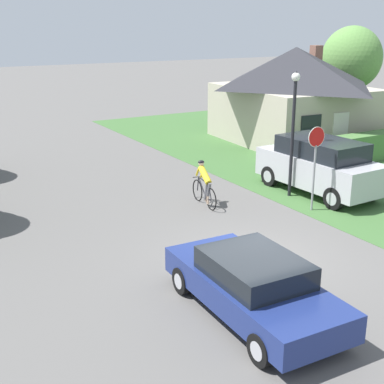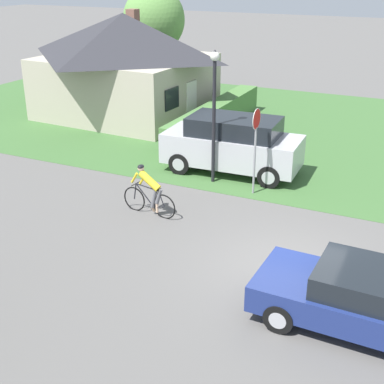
{
  "view_description": "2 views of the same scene",
  "coord_description": "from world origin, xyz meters",
  "px_view_note": "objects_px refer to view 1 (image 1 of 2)",
  "views": [
    {
      "loc": [
        -7.74,
        -10.19,
        5.94
      ],
      "look_at": [
        -0.42,
        2.42,
        1.32
      ],
      "focal_mm": 50.0,
      "sensor_mm": 36.0,
      "label": 1
    },
    {
      "loc": [
        -11.13,
        -2.75,
        6.84
      ],
      "look_at": [
        -0.62,
        2.24,
        1.87
      ],
      "focal_mm": 50.0,
      "sensor_mm": 36.0,
      "label": 2
    }
  ],
  "objects_px": {
    "parked_suv_right": "(319,165)",
    "street_lamp": "(294,118)",
    "cottage_house": "(294,93)",
    "deciduous_tree_right": "(352,59)",
    "stop_sign": "(315,153)",
    "sedan_left_lane": "(253,285)",
    "cyclist": "(204,184)"
  },
  "relations": [
    {
      "from": "cottage_house",
      "to": "sedan_left_lane",
      "type": "distance_m",
      "value": 18.21
    },
    {
      "from": "cyclist",
      "to": "stop_sign",
      "type": "bearing_deg",
      "value": -122.78
    },
    {
      "from": "parked_suv_right",
      "to": "street_lamp",
      "type": "xyz_separation_m",
      "value": [
        -1.13,
        0.24,
        1.77
      ]
    },
    {
      "from": "sedan_left_lane",
      "to": "parked_suv_right",
      "type": "bearing_deg",
      "value": -49.65
    },
    {
      "from": "parked_suv_right",
      "to": "stop_sign",
      "type": "relative_size",
      "value": 1.73
    },
    {
      "from": "deciduous_tree_right",
      "to": "parked_suv_right",
      "type": "bearing_deg",
      "value": -139.67
    },
    {
      "from": "parked_suv_right",
      "to": "street_lamp",
      "type": "distance_m",
      "value": 2.12
    },
    {
      "from": "cyclist",
      "to": "deciduous_tree_right",
      "type": "xyz_separation_m",
      "value": [
        14.77,
        7.97,
        3.25
      ]
    },
    {
      "from": "cottage_house",
      "to": "parked_suv_right",
      "type": "relative_size",
      "value": 1.67
    },
    {
      "from": "sedan_left_lane",
      "to": "parked_suv_right",
      "type": "xyz_separation_m",
      "value": [
        7.17,
        5.73,
        0.35
      ]
    },
    {
      "from": "cottage_house",
      "to": "sedan_left_lane",
      "type": "xyz_separation_m",
      "value": [
        -12.32,
        -13.28,
        -1.8
      ]
    },
    {
      "from": "street_lamp",
      "to": "deciduous_tree_right",
      "type": "height_order",
      "value": "deciduous_tree_right"
    },
    {
      "from": "parked_suv_right",
      "to": "stop_sign",
      "type": "xyz_separation_m",
      "value": [
        -1.5,
        -1.34,
        0.92
      ]
    },
    {
      "from": "cyclist",
      "to": "parked_suv_right",
      "type": "xyz_separation_m",
      "value": [
        4.3,
        -0.91,
        0.3
      ]
    },
    {
      "from": "sedan_left_lane",
      "to": "deciduous_tree_right",
      "type": "height_order",
      "value": "deciduous_tree_right"
    },
    {
      "from": "deciduous_tree_right",
      "to": "stop_sign",
      "type": "bearing_deg",
      "value": -139.51
    },
    {
      "from": "cyclist",
      "to": "deciduous_tree_right",
      "type": "bearing_deg",
      "value": -55.63
    },
    {
      "from": "sedan_left_lane",
      "to": "deciduous_tree_right",
      "type": "relative_size",
      "value": 0.79
    },
    {
      "from": "cottage_house",
      "to": "parked_suv_right",
      "type": "distance_m",
      "value": 9.26
    },
    {
      "from": "cyclist",
      "to": "parked_suv_right",
      "type": "height_order",
      "value": "parked_suv_right"
    },
    {
      "from": "parked_suv_right",
      "to": "cottage_house",
      "type": "bearing_deg",
      "value": -36.75
    },
    {
      "from": "street_lamp",
      "to": "deciduous_tree_right",
      "type": "distance_m",
      "value": 14.51
    },
    {
      "from": "street_lamp",
      "to": "cyclist",
      "type": "bearing_deg",
      "value": 168.03
    },
    {
      "from": "cottage_house",
      "to": "cyclist",
      "type": "distance_m",
      "value": 11.69
    },
    {
      "from": "parked_suv_right",
      "to": "stop_sign",
      "type": "height_order",
      "value": "stop_sign"
    },
    {
      "from": "stop_sign",
      "to": "street_lamp",
      "type": "height_order",
      "value": "street_lamp"
    },
    {
      "from": "parked_suv_right",
      "to": "deciduous_tree_right",
      "type": "xyz_separation_m",
      "value": [
        10.46,
        8.88,
        2.95
      ]
    },
    {
      "from": "sedan_left_lane",
      "to": "stop_sign",
      "type": "distance_m",
      "value": 7.28
    },
    {
      "from": "cyclist",
      "to": "parked_suv_right",
      "type": "bearing_deg",
      "value": -95.98
    },
    {
      "from": "parked_suv_right",
      "to": "stop_sign",
      "type": "distance_m",
      "value": 2.21
    },
    {
      "from": "street_lamp",
      "to": "deciduous_tree_right",
      "type": "xyz_separation_m",
      "value": [
        11.6,
        8.64,
        1.17
      ]
    },
    {
      "from": "cottage_house",
      "to": "sedan_left_lane",
      "type": "height_order",
      "value": "cottage_house"
    }
  ]
}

